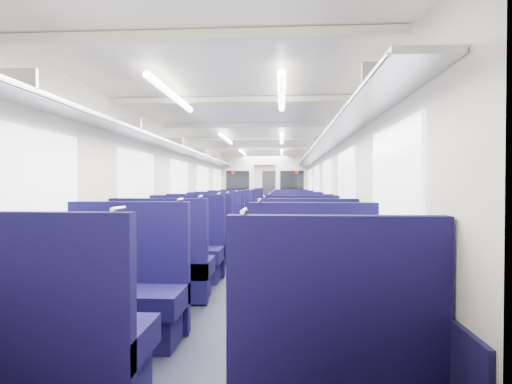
% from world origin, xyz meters
% --- Properties ---
extents(floor, '(2.80, 18.00, 0.01)m').
position_xyz_m(floor, '(0.00, 0.00, 0.00)').
color(floor, black).
rests_on(floor, ground).
extents(ceiling, '(2.80, 18.00, 0.01)m').
position_xyz_m(ceiling, '(0.00, 0.00, 2.35)').
color(ceiling, white).
rests_on(ceiling, wall_left).
extents(wall_left, '(0.02, 18.00, 2.35)m').
position_xyz_m(wall_left, '(-1.40, 0.00, 1.18)').
color(wall_left, beige).
rests_on(wall_left, floor).
extents(dado_left, '(0.03, 17.90, 0.70)m').
position_xyz_m(dado_left, '(-1.39, 0.00, 0.35)').
color(dado_left, '#131035').
rests_on(dado_left, floor).
extents(wall_right, '(0.02, 18.00, 2.35)m').
position_xyz_m(wall_right, '(1.40, 0.00, 1.18)').
color(wall_right, beige).
rests_on(wall_right, floor).
extents(dado_right, '(0.03, 17.90, 0.70)m').
position_xyz_m(dado_right, '(1.39, 0.00, 0.35)').
color(dado_right, '#131035').
rests_on(dado_right, floor).
extents(wall_far, '(2.80, 0.02, 2.35)m').
position_xyz_m(wall_far, '(0.00, 9.00, 1.18)').
color(wall_far, beige).
rests_on(wall_far, floor).
extents(luggage_rack_left, '(0.36, 17.40, 0.18)m').
position_xyz_m(luggage_rack_left, '(-1.21, 0.00, 1.97)').
color(luggage_rack_left, '#B2B5BA').
rests_on(luggage_rack_left, wall_left).
extents(luggage_rack_right, '(0.36, 17.40, 0.18)m').
position_xyz_m(luggage_rack_right, '(1.21, 0.00, 1.97)').
color(luggage_rack_right, '#B2B5BA').
rests_on(luggage_rack_right, wall_right).
extents(windows, '(2.78, 15.60, 0.75)m').
position_xyz_m(windows, '(0.00, -0.46, 1.42)').
color(windows, white).
rests_on(windows, wall_left).
extents(ceiling_fittings, '(2.70, 16.06, 0.11)m').
position_xyz_m(ceiling_fittings, '(0.00, -0.26, 2.29)').
color(ceiling_fittings, silver).
rests_on(ceiling_fittings, ceiling).
extents(end_door, '(0.75, 0.06, 2.00)m').
position_xyz_m(end_door, '(0.00, 8.94, 1.00)').
color(end_door, black).
rests_on(end_door, floor).
extents(bulkhead, '(2.80, 0.10, 2.35)m').
position_xyz_m(bulkhead, '(-0.00, 2.68, 1.23)').
color(bulkhead, silver).
rests_on(bulkhead, floor).
extents(seat_0, '(1.11, 0.61, 1.24)m').
position_xyz_m(seat_0, '(-0.83, -8.22, 0.38)').
color(seat_0, '#110D40').
rests_on(seat_0, floor).
extents(seat_1, '(1.11, 0.61, 1.24)m').
position_xyz_m(seat_1, '(0.83, -8.37, 0.38)').
color(seat_1, '#110D40').
rests_on(seat_1, floor).
extents(seat_2, '(1.11, 0.61, 1.24)m').
position_xyz_m(seat_2, '(-0.83, -7.13, 0.38)').
color(seat_2, '#110D40').
rests_on(seat_2, floor).
extents(seat_3, '(1.11, 0.61, 1.24)m').
position_xyz_m(seat_3, '(0.83, -7.20, 0.38)').
color(seat_3, '#110D40').
rests_on(seat_3, floor).
extents(seat_4, '(1.11, 0.61, 1.24)m').
position_xyz_m(seat_4, '(-0.83, -5.90, 0.38)').
color(seat_4, '#110D40').
rests_on(seat_4, floor).
extents(seat_5, '(1.11, 0.61, 1.24)m').
position_xyz_m(seat_5, '(0.83, -5.90, 0.38)').
color(seat_5, '#110D40').
rests_on(seat_5, floor).
extents(seat_6, '(1.11, 0.61, 1.24)m').
position_xyz_m(seat_6, '(-0.83, -4.84, 0.38)').
color(seat_6, '#110D40').
rests_on(seat_6, floor).
extents(seat_7, '(1.11, 0.61, 1.24)m').
position_xyz_m(seat_7, '(0.83, -4.80, 0.38)').
color(seat_7, '#110D40').
rests_on(seat_7, floor).
extents(seat_8, '(1.11, 0.61, 1.24)m').
position_xyz_m(seat_8, '(-0.83, -3.62, 0.38)').
color(seat_8, '#110D40').
rests_on(seat_8, floor).
extents(seat_9, '(1.11, 0.61, 1.24)m').
position_xyz_m(seat_9, '(0.83, -3.70, 0.38)').
color(seat_9, '#110D40').
rests_on(seat_9, floor).
extents(seat_10, '(1.11, 0.61, 1.24)m').
position_xyz_m(seat_10, '(-0.83, -2.50, 0.38)').
color(seat_10, '#110D40').
rests_on(seat_10, floor).
extents(seat_11, '(1.11, 0.61, 1.24)m').
position_xyz_m(seat_11, '(0.83, -2.59, 0.38)').
color(seat_11, '#110D40').
rests_on(seat_11, floor).
extents(seat_12, '(1.11, 0.61, 1.24)m').
position_xyz_m(seat_12, '(-0.83, -1.33, 0.38)').
color(seat_12, '#110D40').
rests_on(seat_12, floor).
extents(seat_13, '(1.11, 0.61, 1.24)m').
position_xyz_m(seat_13, '(0.83, -1.48, 0.38)').
color(seat_13, '#110D40').
rests_on(seat_13, floor).
extents(seat_14, '(1.11, 0.61, 1.24)m').
position_xyz_m(seat_14, '(-0.83, -0.23, 0.38)').
color(seat_14, '#110D40').
rests_on(seat_14, floor).
extents(seat_15, '(1.11, 0.61, 1.24)m').
position_xyz_m(seat_15, '(0.83, -0.10, 0.38)').
color(seat_15, '#110D40').
rests_on(seat_15, floor).
extents(seat_16, '(1.11, 0.61, 1.24)m').
position_xyz_m(seat_16, '(-0.83, 0.86, 0.38)').
color(seat_16, '#110D40').
rests_on(seat_16, floor).
extents(seat_17, '(1.11, 0.61, 1.24)m').
position_xyz_m(seat_17, '(0.83, 0.81, 0.38)').
color(seat_17, '#110D40').
rests_on(seat_17, floor).
extents(seat_18, '(1.11, 0.61, 1.24)m').
position_xyz_m(seat_18, '(-0.83, 2.14, 0.38)').
color(seat_18, '#110D40').
rests_on(seat_18, floor).
extents(seat_19, '(1.11, 0.61, 1.24)m').
position_xyz_m(seat_19, '(0.83, 2.09, 0.38)').
color(seat_19, '#110D40').
rests_on(seat_19, floor).
extents(seat_20, '(1.11, 0.61, 1.24)m').
position_xyz_m(seat_20, '(-0.83, 4.03, 0.38)').
color(seat_20, '#110D40').
rests_on(seat_20, floor).
extents(seat_21, '(1.11, 0.61, 1.24)m').
position_xyz_m(seat_21, '(0.83, 4.20, 0.38)').
color(seat_21, '#110D40').
rests_on(seat_21, floor).
extents(seat_22, '(1.11, 0.61, 1.24)m').
position_xyz_m(seat_22, '(-0.83, 5.23, 0.38)').
color(seat_22, '#110D40').
rests_on(seat_22, floor).
extents(seat_23, '(1.11, 0.61, 1.24)m').
position_xyz_m(seat_23, '(0.83, 5.28, 0.38)').
color(seat_23, '#110D40').
rests_on(seat_23, floor).
extents(seat_24, '(1.11, 0.61, 1.24)m').
position_xyz_m(seat_24, '(-0.83, 6.39, 0.38)').
color(seat_24, '#110D40').
rests_on(seat_24, floor).
extents(seat_25, '(1.11, 0.61, 1.24)m').
position_xyz_m(seat_25, '(0.83, 6.50, 0.38)').
color(seat_25, '#110D40').
rests_on(seat_25, floor).
extents(seat_26, '(1.11, 0.61, 1.24)m').
position_xyz_m(seat_26, '(-0.83, 7.51, 0.38)').
color(seat_26, '#110D40').
rests_on(seat_26, floor).
extents(seat_27, '(1.11, 0.61, 1.24)m').
position_xyz_m(seat_27, '(0.83, 7.61, 0.38)').
color(seat_27, '#110D40').
rests_on(seat_27, floor).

